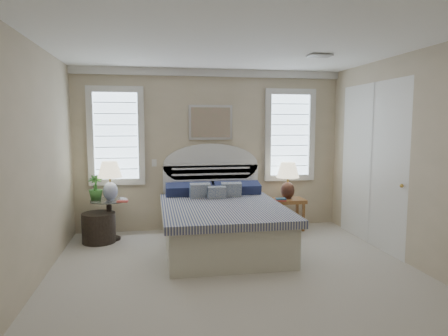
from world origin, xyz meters
The scene contains 21 objects.
floor centered at (0.00, 0.00, 0.00)m, with size 4.50×5.00×0.01m, color #BEB3A2.
ceiling centered at (0.00, 0.00, 2.70)m, with size 4.50×5.00×0.01m, color white.
wall_back centered at (0.00, 2.50, 1.35)m, with size 4.50×0.02×2.70m, color tan.
wall_left centered at (-2.25, 0.00, 1.35)m, with size 0.02×5.00×2.70m, color tan.
wall_right centered at (2.25, 0.00, 1.35)m, with size 0.02×5.00×2.70m, color tan.
crown_molding centered at (0.00, 2.46, 2.64)m, with size 4.50×0.08×0.12m, color silver.
hvac_vent centered at (1.20, 0.80, 2.68)m, with size 0.30×0.20×0.02m, color #B2B2B2.
switch_plate centered at (-0.95, 2.48, 1.15)m, with size 0.08×0.01×0.12m, color silver.
window_left centered at (-1.55, 2.48, 1.60)m, with size 0.90×0.06×1.60m, color silver.
window_right centered at (1.40, 2.48, 1.60)m, with size 0.90×0.06×1.60m, color silver.
painting centered at (0.00, 2.46, 1.82)m, with size 0.74×0.04×0.58m, color silver.
closet_door centered at (2.23, 1.20, 1.20)m, with size 0.02×1.80×2.40m, color white.
bed centered at (0.00, 1.46, 0.39)m, with size 1.72×2.28×1.47m.
side_table_left centered at (-1.65, 2.05, 0.39)m, with size 0.56×0.56×0.63m.
nightstand_right centered at (1.30, 2.15, 0.39)m, with size 0.50×0.40×0.53m.
floor_pot centered at (-1.80, 1.94, 0.23)m, with size 0.50×0.50×0.45m, color black.
lamp_left centered at (-1.63, 2.07, 1.00)m, with size 0.40×0.40×0.60m.
lamp_right centered at (1.28, 2.19, 0.91)m, with size 0.48×0.48×0.63m.
potted_plant centered at (-1.84, 2.08, 0.82)m, with size 0.22×0.22×0.39m, color #30772F.
books_left centered at (-1.43, 1.84, 0.64)m, with size 0.18×0.15×0.02m.
books_right centered at (1.10, 2.00, 0.55)m, with size 0.19×0.14×0.05m.
Camera 1 is at (-0.95, -4.22, 1.80)m, focal length 32.00 mm.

